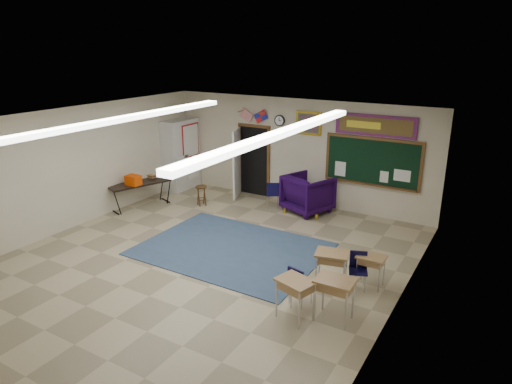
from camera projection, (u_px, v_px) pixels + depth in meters
The scene contains 24 objects.
floor at pixel (203, 261), 9.78m from camera, with size 9.00×9.00×0.00m, color tan.
back_wall at pixel (297, 152), 12.98m from camera, with size 8.00×0.04×3.00m, color beige.
left_wall at pixel (71, 169), 11.25m from camera, with size 0.04×9.00×3.00m, color beige.
right_wall at pixel (398, 235), 7.37m from camera, with size 0.04×9.00×3.00m, color beige.
ceiling at pixel (198, 122), 8.84m from camera, with size 8.00×9.00×0.04m, color silver.
area_rug at pixel (232, 249), 10.33m from camera, with size 4.00×3.00×0.02m, color #354865.
fluorescent_strips at pixel (198, 125), 8.86m from camera, with size 3.86×6.00×0.10m, color white, non-canonical shape.
doorway at pixel (249, 161), 13.73m from camera, with size 1.10×0.89×2.16m.
chalkboard at pixel (372, 163), 11.90m from camera, with size 2.55×0.14×1.30m.
bulletin_board at pixel (375, 126), 11.59m from camera, with size 2.10×0.05×0.55m.
framed_art_print at pixel (309, 123), 12.52m from camera, with size 0.75×0.05×0.65m.
wall_clock at pixel (280, 121), 12.96m from camera, with size 0.32×0.05×0.32m.
wall_flags at pixel (253, 114), 13.31m from camera, with size 1.16×0.06×0.70m, color red, non-canonical shape.
storage_cabinet at pixel (181, 155), 14.38m from camera, with size 0.59×1.25×2.20m.
wingback_armchair at pixel (308, 193), 12.51m from camera, with size 1.11×1.15×1.04m, color black.
student_chair_reading at pixel (273, 194), 12.86m from camera, with size 0.39×0.39×0.77m, color black, non-canonical shape.
student_chair_desk_a at pixel (301, 285), 8.08m from camera, with size 0.37×0.37×0.75m, color black, non-canonical shape.
student_chair_desk_b at pixel (358, 272), 8.58m from camera, with size 0.36×0.36×0.71m, color black, non-canonical shape.
student_desk_front_left at pixel (331, 268), 8.60m from camera, with size 0.70×0.59×0.74m.
student_desk_front_right at pixel (370, 269), 8.68m from camera, with size 0.53×0.40×0.63m.
student_desk_back_left at pixel (295, 297), 7.62m from camera, with size 0.71×0.61×0.73m.
student_desk_back_right at pixel (334, 297), 7.59m from camera, with size 0.65×0.49×0.76m.
folding_table at pixel (140, 194), 12.88m from camera, with size 1.15×1.84×1.00m.
wooden_stool at pixel (202, 195), 13.04m from camera, with size 0.32×0.32×0.57m.
Camera 1 is at (5.48, -7.01, 4.46)m, focal length 32.00 mm.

